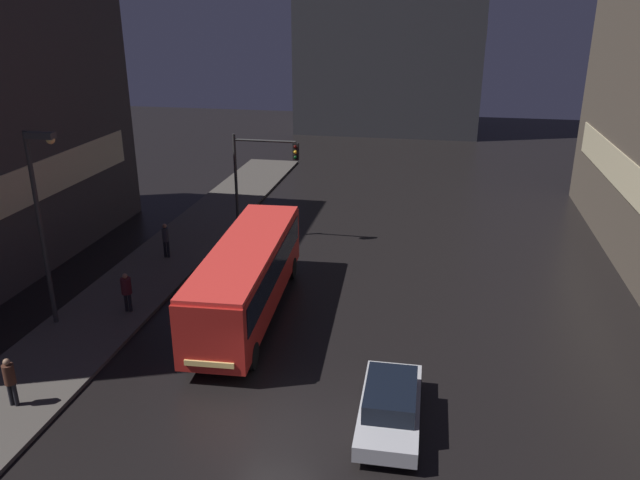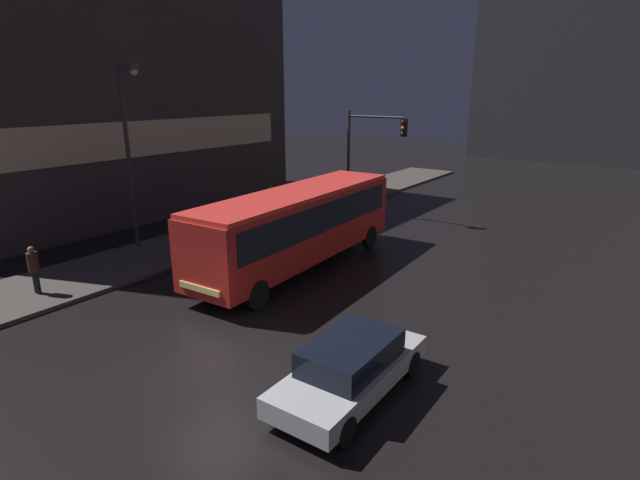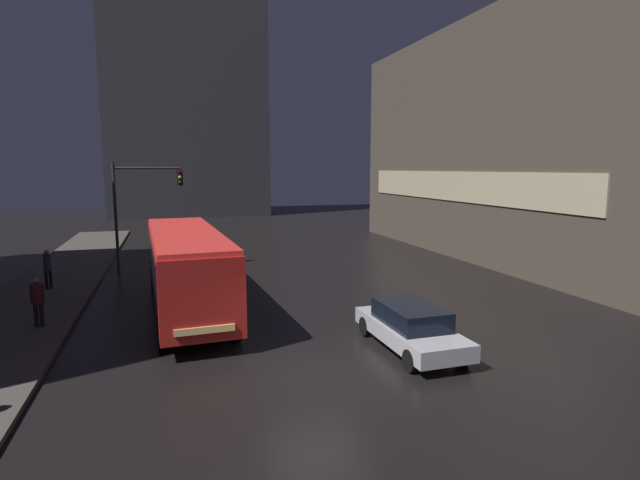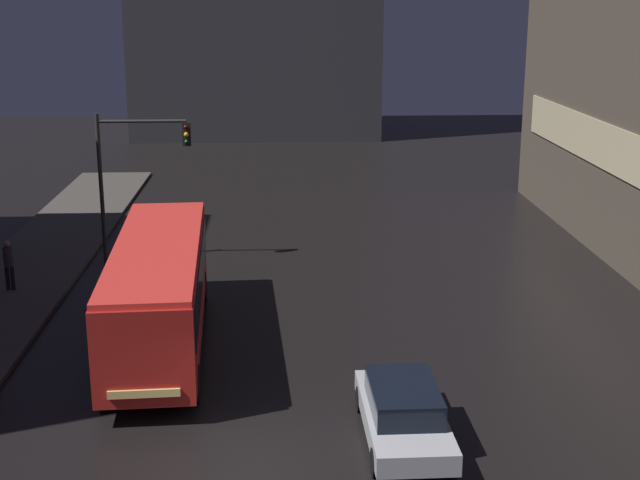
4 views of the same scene
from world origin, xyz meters
name	(u,v)px [view 1 (image 1 of 4)]	position (x,y,z in m)	size (l,w,h in m)	color
ground_plane	(275,434)	(0.00, 0.00, 0.00)	(120.00, 120.00, 0.00)	black
sidewalk_left	(145,277)	(-9.00, 10.00, 0.07)	(4.00, 48.00, 0.15)	#47423D
bus_near	(247,272)	(-3.05, 7.34, 1.96)	(3.07, 10.96, 3.17)	#AD1E19
car_taxi	(390,404)	(3.38, 1.15, 0.73)	(1.92, 4.59, 1.40)	#B7B7BC
pedestrian_near	(166,238)	(-8.94, 12.38, 1.18)	(0.45, 0.45, 1.79)	black
pedestrian_mid	(126,288)	(-8.02, 6.44, 1.20)	(0.47, 0.47, 1.72)	black
pedestrian_far	(10,378)	(-8.53, -0.36, 1.15)	(0.49, 0.49, 1.71)	black
traffic_light_main	(258,169)	(-5.05, 16.05, 4.01)	(3.57, 0.35, 5.86)	#2D2D2D
street_lamp_sidewalk	(42,201)	(-10.26, 5.02, 5.29)	(1.25, 0.36, 7.79)	#2D2D2D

